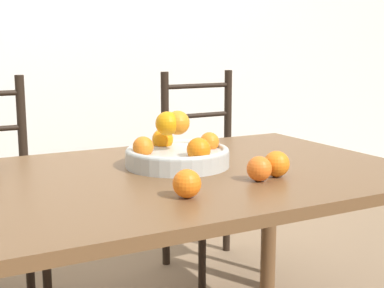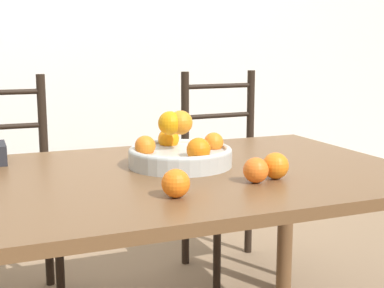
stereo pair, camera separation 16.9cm
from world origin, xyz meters
TOP-DOWN VIEW (x-y plane):
  - wall_back at (0.00, 1.51)m, footprint 8.00×0.06m
  - dining_table at (0.00, 0.00)m, footprint 1.51×1.00m
  - fruit_bowl at (0.03, 0.07)m, footprint 0.35×0.35m
  - orange_loose_0 at (0.24, -0.20)m, footprint 0.08×0.08m
  - orange_loose_1 at (0.16, -0.22)m, footprint 0.08×0.08m
  - orange_loose_2 at (-0.11, -0.28)m, footprint 0.08×0.08m
  - chair_left at (-0.51, 0.78)m, footprint 0.42×0.40m
  - chair_right at (0.57, 0.78)m, footprint 0.44×0.42m

SIDE VIEW (x-z plane):
  - chair_left at x=-0.51m, z-range -0.03..0.97m
  - chair_right at x=0.57m, z-range -0.03..0.97m
  - dining_table at x=0.00m, z-range 0.27..1.00m
  - orange_loose_1 at x=0.16m, z-range 0.72..0.80m
  - orange_loose_2 at x=-0.11m, z-range 0.72..0.80m
  - orange_loose_0 at x=0.24m, z-range 0.72..0.81m
  - fruit_bowl at x=0.03m, z-range 0.68..0.87m
  - wall_back at x=0.00m, z-range 0.00..2.60m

